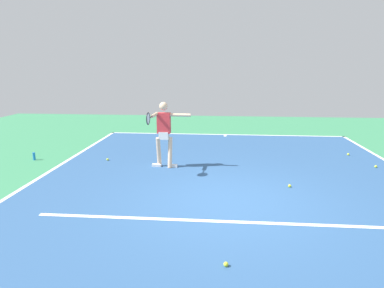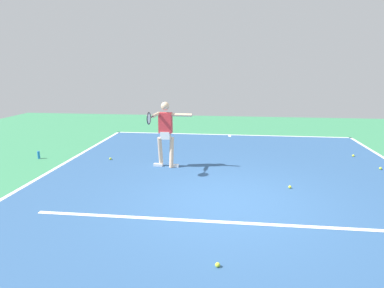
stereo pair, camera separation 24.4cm
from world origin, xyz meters
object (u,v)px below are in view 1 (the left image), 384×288
tennis_ball_near_service_line (376,166)px  tennis_ball_by_baseline (290,186)px  tennis_ball_far_corner (226,264)px  tennis_ball_by_sideline (108,159)px  water_bottle (34,156)px  tennis_player (164,130)px  tennis_ball_near_player (348,154)px

tennis_ball_near_service_line → tennis_ball_by_baseline: (2.57, 1.68, 0.00)m
tennis_ball_far_corner → tennis_ball_by_sideline: bearing=-56.0°
tennis_ball_far_corner → tennis_ball_by_baseline: 3.45m
tennis_ball_near_service_line → water_bottle: water_bottle is taller
tennis_ball_near_service_line → water_bottle: size_ratio=0.30×
tennis_ball_far_corner → tennis_player: bearing=-70.3°
tennis_ball_near_service_line → tennis_ball_far_corner: bearing=50.1°
tennis_ball_by_sideline → water_bottle: 2.12m
tennis_player → tennis_ball_far_corner: 4.75m
tennis_player → tennis_ball_by_baseline: size_ratio=26.32×
tennis_ball_far_corner → water_bottle: bearing=-41.3°
tennis_ball_by_sideline → tennis_ball_by_baseline: bearing=159.8°
tennis_ball_near_player → water_bottle: (9.15, 1.30, 0.08)m
tennis_ball_by_sideline → tennis_ball_by_baseline: same height
tennis_ball_by_baseline → tennis_ball_near_player: bearing=-128.3°
tennis_ball_by_baseline → tennis_ball_near_player: (-2.31, -2.92, 0.00)m
tennis_player → tennis_ball_near_player: 5.66m
tennis_player → water_bottle: tennis_player is taller
tennis_ball_near_service_line → tennis_ball_near_player: size_ratio=1.00×
tennis_player → tennis_ball_far_corner: size_ratio=26.32×
tennis_ball_by_sideline → tennis_ball_by_baseline: 5.04m
tennis_ball_near_service_line → tennis_ball_near_player: 1.26m
tennis_ball_near_service_line → water_bottle: bearing=0.4°
tennis_ball_by_sideline → tennis_player: bearing=164.2°
tennis_ball_near_player → water_bottle: size_ratio=0.30×
tennis_ball_far_corner → tennis_ball_near_player: 7.12m
water_bottle → tennis_player: bearing=174.5°
tennis_player → tennis_ball_far_corner: bearing=112.6°
tennis_ball_by_sideline → tennis_ball_near_service_line: (-7.30, 0.06, 0.00)m
tennis_player → tennis_ball_far_corner: (-1.56, 4.38, -0.97)m
tennis_ball_far_corner → tennis_ball_by_baseline: size_ratio=1.00×
tennis_ball_near_service_line → tennis_ball_near_player: same height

